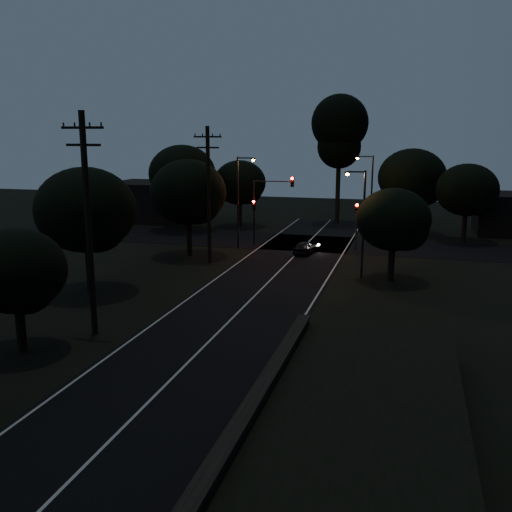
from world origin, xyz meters
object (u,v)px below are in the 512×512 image
Objects in this scene: signal_right at (357,218)px; streetlight_a at (240,196)px; utility_pole_mid at (88,221)px; signal_left at (254,214)px; utility_pole_far at (208,193)px; signal_mast at (272,198)px; tall_pine at (340,131)px; streetlight_b at (369,193)px; streetlight_c at (361,217)px; car at (306,247)px.

signal_right is 10.26m from streetlight_a.
utility_pole_mid reaches higher than signal_left.
utility_pole_far is 1.68× the size of signal_mast.
tall_pine is at bearing 69.64° from streetlight_a.
signal_left and signal_right have the same top height.
tall_pine is 17.12m from signal_right.
streetlight_b is at bearing 68.70° from utility_pole_mid.
tall_pine is at bearing 75.38° from signal_mast.
streetlight_a reaches higher than signal_mast.
streetlight_c is (8.74, -9.99, 0.01)m from signal_mast.
tall_pine is at bearing 111.38° from streetlight_b.
signal_mast is (3.09, 24.99, -1.40)m from utility_pole_mid.
streetlight_b reaches higher than streetlight_c.
streetlight_c is at bearing -79.07° from tall_pine.
streetlight_b reaches higher than car.
streetlight_c is (11.83, 15.00, -1.39)m from utility_pole_mid.
signal_left is (1.40, 24.99, -2.90)m from utility_pole_mid.
tall_pine is at bearing 73.07° from utility_pole_far.
signal_right is 4.45m from streetlight_b.
signal_left is 2.26m from signal_mast.
tall_pine is at bearing 103.49° from signal_right.
utility_pole_mid is at bearing -128.26° from streetlight_c.
car is at bearing -27.89° from signal_left.
streetlight_a is at bearing -140.23° from signal_mast.
streetlight_b is at bearing -114.24° from car.
streetlight_b is 9.18m from car.
streetlight_c is at bearing -35.69° from streetlight_a.
utility_pole_mid is 1.38× the size of streetlight_a.
streetlight_a is (-0.71, -1.99, 1.80)m from signal_left.
signal_left is 0.51× the size of streetlight_a.
utility_pole_far is 0.74× the size of tall_pine.
car is (-4.61, -6.82, -4.08)m from streetlight_b.
signal_right is at bearing 0.00° from signal_left.
streetlight_a is (0.69, 6.00, -0.85)m from utility_pole_far.
signal_left is 9.20m from signal_right.
utility_pole_far reaches higher than streetlight_c.
signal_right is 1.26× the size of car.
signal_left is 0.55× the size of streetlight_c.
utility_pole_far reaches higher than signal_right.
car is (6.70, 5.18, -4.93)m from utility_pole_far.
utility_pole_far is 3.23× the size of car.
utility_pole_far is 24.51m from tall_pine.
utility_pole_far is at bearing 47.55° from car.
signal_mast is at bearing -154.01° from streetlight_b.
streetlight_a and streetlight_b have the same top height.
utility_pole_far is 2.56× the size of signal_left.
signal_mast reaches higher than car.
signal_right is 0.51× the size of streetlight_a.
utility_pole_far is 12.05m from streetlight_c.
streetlight_c is at bearing 135.36° from car.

